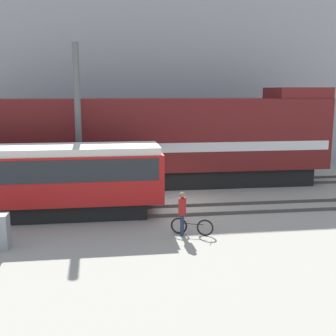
# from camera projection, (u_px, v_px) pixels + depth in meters

# --- Properties ---
(ground_plane) EXTENTS (120.00, 120.00, 0.00)m
(ground_plane) POSITION_uv_depth(u_px,v_px,m) (169.00, 206.00, 19.63)
(ground_plane) COLOR #9E998C
(track_near) EXTENTS (60.00, 1.50, 0.14)m
(track_near) POSITION_uv_depth(u_px,v_px,m) (172.00, 211.00, 18.57)
(track_near) COLOR #47423D
(track_near) RESTS_ON ground
(track_far) EXTENTS (60.00, 1.51, 0.14)m
(track_far) POSITION_uv_depth(u_px,v_px,m) (159.00, 185.00, 23.69)
(track_far) COLOR #47423D
(track_far) RESTS_ON ground
(building_backdrop) EXTENTS (32.24, 6.00, 11.62)m
(building_backdrop) POSITION_uv_depth(u_px,v_px,m) (145.00, 83.00, 30.78)
(building_backdrop) COLOR #99999E
(building_backdrop) RESTS_ON ground
(freight_locomotive) EXTENTS (20.26, 3.04, 5.46)m
(freight_locomotive) POSITION_uv_depth(u_px,v_px,m) (148.00, 141.00, 23.16)
(freight_locomotive) COLOR black
(freight_locomotive) RESTS_ON ground
(streetcar) EXTENTS (11.56, 2.54, 3.03)m
(streetcar) POSITION_uv_depth(u_px,v_px,m) (23.00, 178.00, 17.42)
(streetcar) COLOR black
(streetcar) RESTS_ON ground
(bicycle) EXTENTS (1.53, 0.71, 0.69)m
(bicycle) POSITION_uv_depth(u_px,v_px,m) (192.00, 227.00, 15.59)
(bicycle) COLOR black
(bicycle) RESTS_ON ground
(person) EXTENTS (0.34, 0.42, 1.64)m
(person) POSITION_uv_depth(u_px,v_px,m) (182.00, 209.00, 15.42)
(person) COLOR #232D4C
(person) RESTS_ON ground
(utility_pole_right) EXTENTS (0.30, 0.30, 7.48)m
(utility_pole_right) POSITION_uv_depth(u_px,v_px,m) (78.00, 124.00, 19.90)
(utility_pole_right) COLOR #595959
(utility_pole_right) RESTS_ON ground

